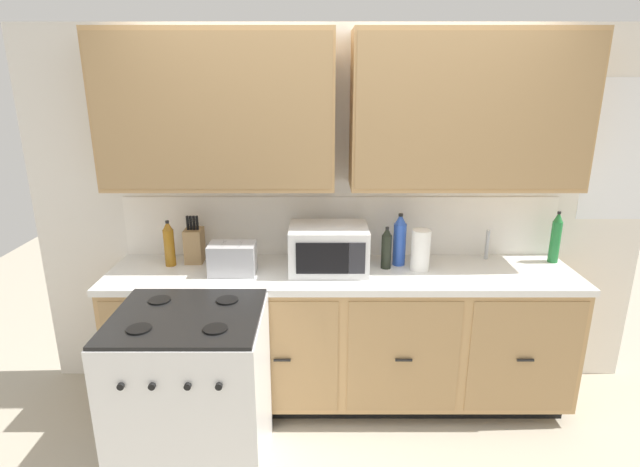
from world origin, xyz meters
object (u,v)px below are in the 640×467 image
object	(u,v)px
stove_range	(192,395)
bottle_green	(555,238)
paper_towel_roll	(420,250)
microwave	(328,248)
bottle_amber	(168,244)
toaster	(232,259)
bottle_dark	(386,248)
bottle_blue	(399,240)
knife_block	(194,245)

from	to	relation	value
stove_range	bottle_green	world-z (taller)	bottle_green
paper_towel_roll	bottle_green	world-z (taller)	bottle_green
stove_range	microwave	size ratio (longest dim) A/B	1.98
stove_range	microwave	world-z (taller)	microwave
microwave	bottle_amber	size ratio (longest dim) A/B	1.62
toaster	stove_range	bearing A→B (deg)	-103.67
bottle_dark	bottle_green	xyz separation A→B (m)	(1.10, 0.11, 0.03)
stove_range	bottle_amber	world-z (taller)	bottle_amber
bottle_dark	paper_towel_roll	bearing A→B (deg)	-10.24
microwave	bottle_dark	bearing A→B (deg)	4.44
bottle_amber	bottle_blue	distance (m)	1.46
microwave	bottle_blue	distance (m)	0.46
microwave	paper_towel_roll	bearing A→B (deg)	-0.92
paper_towel_roll	stove_range	bearing A→B (deg)	-153.78
bottle_amber	bottle_dark	size ratio (longest dim) A/B	1.10
microwave	bottle_green	xyz separation A→B (m)	(1.46, 0.14, 0.02)
bottle_blue	bottle_dark	bearing A→B (deg)	-145.05
bottle_blue	toaster	bearing A→B (deg)	-171.47
microwave	knife_block	size ratio (longest dim) A/B	1.55
knife_block	bottle_amber	bearing A→B (deg)	-153.78
bottle_amber	bottle_dark	world-z (taller)	bottle_amber
paper_towel_roll	bottle_blue	world-z (taller)	bottle_blue
paper_towel_roll	bottle_dark	distance (m)	0.21
paper_towel_roll	bottle_green	xyz separation A→B (m)	(0.89, 0.15, 0.03)
bottle_dark	bottle_amber	bearing A→B (deg)	178.04
stove_range	bottle_green	xyz separation A→B (m)	(2.19, 0.79, 0.62)
stove_range	bottle_amber	size ratio (longest dim) A/B	3.21
stove_range	knife_block	xyz separation A→B (m)	(-0.14, 0.79, 0.58)
stove_range	microwave	bearing A→B (deg)	41.65
knife_block	bottle_blue	world-z (taller)	bottle_blue
microwave	bottle_green	size ratio (longest dim) A/B	1.42
stove_range	bottle_dark	size ratio (longest dim) A/B	3.54
microwave	bottle_blue	size ratio (longest dim) A/B	1.42
knife_block	bottle_blue	size ratio (longest dim) A/B	0.92
bottle_dark	bottle_blue	world-z (taller)	bottle_blue
stove_range	bottle_blue	xyz separation A→B (m)	(1.18, 0.74, 0.62)
knife_block	bottle_amber	size ratio (longest dim) A/B	1.05
knife_block	paper_towel_roll	distance (m)	1.44
bottle_dark	stove_range	bearing A→B (deg)	-148.21
microwave	bottle_green	bearing A→B (deg)	5.44
knife_block	bottle_green	size ratio (longest dim) A/B	0.92
toaster	knife_block	world-z (taller)	knife_block
bottle_green	bottle_blue	world-z (taller)	bottle_green
toaster	bottle_dark	size ratio (longest dim) A/B	1.04
stove_range	knife_block	bearing A→B (deg)	99.92
bottle_amber	toaster	bearing A→B (deg)	-18.30
knife_block	microwave	bearing A→B (deg)	-9.47
knife_block	bottle_dark	bearing A→B (deg)	-5.42
bottle_green	microwave	bearing A→B (deg)	-174.56
knife_block	bottle_green	world-z (taller)	bottle_green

